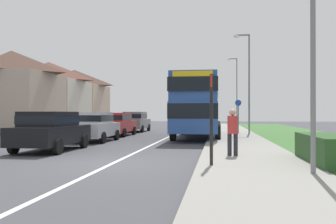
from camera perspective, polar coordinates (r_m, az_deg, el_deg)
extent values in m
plane|color=#424247|center=(10.91, -8.99, -8.27)|extent=(120.00, 120.00, 0.00)
cube|color=silver|center=(18.66, -1.73, -4.93)|extent=(0.14, 60.00, 0.01)
cube|color=gray|center=(16.42, 11.70, -5.36)|extent=(3.20, 68.00, 0.12)
cube|color=#2D5128|center=(11.14, 24.50, -5.75)|extent=(1.10, 3.36, 0.90)
cube|color=#284C93|center=(22.26, 4.90, -0.77)|extent=(2.50, 9.88, 1.65)
cube|color=#284C93|center=(22.30, 4.90, 3.34)|extent=(2.45, 9.68, 1.55)
cube|color=black|center=(22.26, 4.90, 0.08)|extent=(2.52, 9.93, 0.76)
cube|color=black|center=(22.30, 4.90, 3.54)|extent=(2.52, 9.93, 0.72)
cube|color=gold|center=(17.48, 4.01, 5.98)|extent=(2.00, 0.08, 0.44)
cylinder|color=black|center=(25.43, 2.47, -2.57)|extent=(0.30, 1.00, 1.00)
cylinder|color=black|center=(25.30, 8.12, -2.58)|extent=(0.30, 1.00, 1.00)
cylinder|color=black|center=(19.69, 0.82, -3.24)|extent=(0.30, 1.00, 1.00)
cylinder|color=black|center=(19.53, 8.13, -3.26)|extent=(0.30, 1.00, 1.00)
cube|color=black|center=(15.10, -18.42, -3.53)|extent=(1.79, 4.14, 0.71)
cube|color=black|center=(14.89, -18.78, -1.08)|extent=(1.58, 2.28, 0.58)
cube|color=black|center=(14.89, -18.78, -1.19)|extent=(1.61, 2.30, 0.33)
cylinder|color=black|center=(16.66, -19.16, -4.45)|extent=(0.20, 0.60, 0.60)
cylinder|color=black|center=(15.93, -13.52, -4.65)|extent=(0.20, 0.60, 0.60)
cylinder|color=black|center=(14.43, -23.85, -5.09)|extent=(0.20, 0.60, 0.60)
cylinder|color=black|center=(13.59, -17.52, -5.40)|extent=(0.20, 0.60, 0.60)
cube|color=#B7B7BC|center=(19.51, -11.95, -2.80)|extent=(1.84, 3.91, 0.71)
cube|color=#B7B7BC|center=(19.31, -12.14, -0.91)|extent=(1.62, 2.15, 0.58)
cube|color=black|center=(19.31, -12.14, -0.99)|extent=(1.66, 2.17, 0.33)
cylinder|color=black|center=(20.98, -13.13, -3.60)|extent=(0.20, 0.60, 0.60)
cylinder|color=black|center=(20.40, -8.39, -3.70)|extent=(0.20, 0.60, 0.60)
cylinder|color=black|center=(18.75, -15.82, -3.99)|extent=(0.20, 0.60, 0.60)
cylinder|color=black|center=(18.09, -10.57, -4.13)|extent=(0.20, 0.60, 0.60)
cube|color=#B21E1E|center=(24.24, -8.39, -2.32)|extent=(1.83, 4.35, 0.70)
cube|color=#B21E1E|center=(24.02, -8.53, -0.82)|extent=(1.61, 2.39, 0.57)
cube|color=black|center=(24.02, -8.53, -0.89)|extent=(1.64, 2.42, 0.32)
cylinder|color=black|center=(25.81, -9.44, -2.98)|extent=(0.20, 0.60, 0.60)
cylinder|color=black|center=(25.33, -5.57, -3.03)|extent=(0.20, 0.60, 0.60)
cylinder|color=black|center=(23.25, -11.45, -3.27)|extent=(0.20, 0.60, 0.60)
cylinder|color=black|center=(22.72, -7.18, -3.35)|extent=(0.20, 0.60, 0.60)
cube|color=slate|center=(29.69, -5.28, -1.90)|extent=(1.73, 4.36, 0.75)
cube|color=slate|center=(29.47, -5.38, -0.58)|extent=(1.52, 2.40, 0.62)
cube|color=black|center=(29.47, -5.38, -0.64)|extent=(1.56, 2.42, 0.35)
cylinder|color=black|center=(31.22, -6.22, -2.51)|extent=(0.20, 0.60, 0.60)
cylinder|color=black|center=(30.84, -3.17, -2.54)|extent=(0.20, 0.60, 0.60)
cylinder|color=black|center=(28.61, -7.56, -2.72)|extent=(0.20, 0.60, 0.60)
cylinder|color=black|center=(28.20, -4.24, -2.75)|extent=(0.20, 0.60, 0.60)
cylinder|color=#23232D|center=(11.86, 9.99, -5.56)|extent=(0.14, 0.14, 0.85)
cylinder|color=#23232D|center=(11.87, 10.96, -5.55)|extent=(0.14, 0.14, 0.85)
cylinder|color=#BF3333|center=(11.82, 10.47, -2.05)|extent=(0.34, 0.34, 0.60)
sphere|color=tan|center=(11.82, 10.47, -0.07)|extent=(0.22, 0.22, 0.22)
cylinder|color=black|center=(9.59, 7.07, -1.57)|extent=(0.09, 0.09, 2.60)
cube|color=red|center=(9.63, 7.07, 4.99)|extent=(0.04, 0.44, 0.32)
cube|color=black|center=(9.61, 7.07, -0.08)|extent=(0.06, 0.52, 0.68)
cylinder|color=slate|center=(25.74, 11.36, -1.31)|extent=(0.08, 0.08, 2.10)
cylinder|color=blue|center=(25.75, 11.36, 1.47)|extent=(0.44, 0.03, 0.44)
cylinder|color=slate|center=(9.08, 22.52, 11.80)|extent=(0.12, 0.12, 6.83)
cylinder|color=slate|center=(25.65, 13.07, 4.37)|extent=(0.12, 0.12, 7.18)
cube|color=slate|center=(26.14, 12.06, 12.14)|extent=(0.90, 0.10, 0.10)
cube|color=silver|center=(26.10, 11.05, 12.00)|extent=(0.36, 0.20, 0.14)
cylinder|color=slate|center=(42.83, 11.14, 3.17)|extent=(0.12, 0.12, 8.18)
cube|color=slate|center=(43.24, 10.53, 8.52)|extent=(0.90, 0.10, 0.10)
cube|color=silver|center=(43.22, 9.93, 8.43)|extent=(0.36, 0.20, 0.14)
cube|color=tan|center=(33.77, -24.18, 1.46)|extent=(7.31, 6.71, 5.06)
pyramid|color=#4C3328|center=(34.06, -24.16, 7.43)|extent=(7.31, 6.71, 2.03)
cube|color=beige|center=(39.72, -18.90, 1.20)|extent=(7.31, 6.71, 5.06)
pyramid|color=brown|center=(39.97, -18.89, 6.28)|extent=(7.31, 6.71, 2.03)
cube|color=#C1A88E|center=(45.93, -15.02, 0.99)|extent=(7.31, 6.71, 5.06)
pyramid|color=#4C3328|center=(46.14, -15.01, 5.40)|extent=(7.31, 6.71, 2.03)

